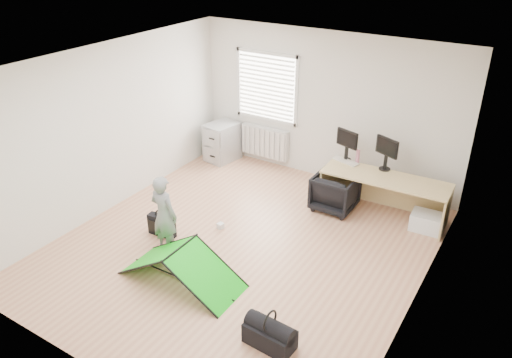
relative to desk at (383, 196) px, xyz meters
The scene contains 18 objects.
ground 2.47m from the desk, 126.30° to the right, with size 5.50×5.50×0.00m, color tan.
back_wall 1.93m from the desk, 151.62° to the left, with size 5.00×0.02×2.70m, color silver.
window 3.00m from the desk, 164.35° to the left, with size 1.20×0.06×1.20m, color silver.
radiator 2.74m from the desk, 165.16° to the left, with size 1.00×0.12×0.60m, color silver.
desk is the anchor object (origin of this frame).
filing_cabinet 3.49m from the desk, behind, with size 0.49×0.65×0.76m, color #ABADB0.
monitor_left 1.00m from the desk, 160.98° to the left, with size 0.42×0.09×0.40m, color black.
monitor_right 0.62m from the desk, 112.92° to the left, with size 0.43×0.09×0.41m, color black.
keyboard 0.87m from the desk, 164.59° to the left, with size 0.47×0.16×0.02m, color beige.
thermos 0.80m from the desk, 154.24° to the left, with size 0.06×0.06×0.23m, color #BB6980.
office_chair 0.77m from the desk, 163.15° to the right, with size 0.67×0.69×0.63m, color black.
person 3.51m from the desk, 131.51° to the right, with size 0.44×0.29×1.21m, color gray.
kite 3.48m from the desk, 119.14° to the right, with size 1.68×0.74×0.52m, color #11BB13, non-canonical shape.
storage_crate 0.78m from the desk, ahead, with size 0.50×0.35×0.28m, color white.
tote_bag 3.76m from the desk, behind, with size 0.34×0.15×0.40m, color #1F8C78.
laptop_bag 3.55m from the desk, 138.42° to the right, with size 0.44×0.13×0.33m, color black.
white_box 2.66m from the desk, 139.14° to the right, with size 0.09×0.09×0.09m, color silver.
duffel_bag 3.43m from the desk, 91.90° to the right, with size 0.58×0.29×0.25m, color black.
Camera 1 is at (3.41, -5.08, 4.27)m, focal length 35.00 mm.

